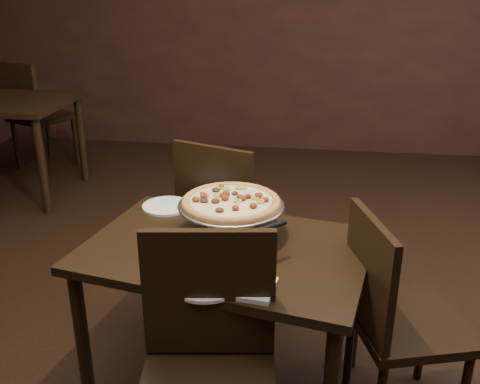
# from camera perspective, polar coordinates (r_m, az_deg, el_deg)

# --- Properties ---
(room) EXTENTS (6.04, 7.04, 2.84)m
(room) POSITION_cam_1_polar(r_m,az_deg,el_deg) (1.91, 0.41, 14.40)
(room) COLOR black
(room) RESTS_ON ground
(dining_table) EXTENTS (1.20, 0.92, 0.68)m
(dining_table) POSITION_cam_1_polar(r_m,az_deg,el_deg) (2.14, -1.53, -7.93)
(dining_table) COLOR black
(dining_table) RESTS_ON ground
(pizza_stand) EXTENTS (0.43, 0.43, 0.18)m
(pizza_stand) POSITION_cam_1_polar(r_m,az_deg,el_deg) (2.12, -0.97, -1.13)
(pizza_stand) COLOR #BABBC2
(pizza_stand) RESTS_ON dining_table
(parmesan_shaker) EXTENTS (0.05, 0.05, 0.09)m
(parmesan_shaker) POSITION_cam_1_polar(r_m,az_deg,el_deg) (2.03, -5.97, -5.47)
(parmesan_shaker) COLOR #F0E7BB
(parmesan_shaker) RESTS_ON dining_table
(pepper_flake_shaker) EXTENTS (0.06, 0.06, 0.11)m
(pepper_flake_shaker) POSITION_cam_1_polar(r_m,az_deg,el_deg) (1.95, -4.06, -6.35)
(pepper_flake_shaker) COLOR maroon
(pepper_flake_shaker) RESTS_ON dining_table
(packet_caddy) EXTENTS (0.08, 0.08, 0.06)m
(packet_caddy) POSITION_cam_1_polar(r_m,az_deg,el_deg) (2.09, -7.77, -5.27)
(packet_caddy) COLOR black
(packet_caddy) RESTS_ON dining_table
(napkin_stack) EXTENTS (0.18, 0.18, 0.02)m
(napkin_stack) POSITION_cam_1_polar(r_m,az_deg,el_deg) (1.82, 1.15, -10.21)
(napkin_stack) COLOR white
(napkin_stack) RESTS_ON dining_table
(plate_left) EXTENTS (0.22, 0.22, 0.01)m
(plate_left) POSITION_cam_1_polar(r_m,az_deg,el_deg) (2.46, -7.85, -1.49)
(plate_left) COLOR white
(plate_left) RESTS_ON dining_table
(plate_near) EXTENTS (0.25, 0.25, 0.01)m
(plate_near) POSITION_cam_1_polar(r_m,az_deg,el_deg) (1.85, -3.61, -9.63)
(plate_near) COLOR white
(plate_near) RESTS_ON dining_table
(serving_spatula) EXTENTS (0.18, 0.18, 0.03)m
(serving_spatula) POSITION_cam_1_polar(r_m,az_deg,el_deg) (1.93, 3.35, -3.77)
(serving_spatula) COLOR #BABBC2
(serving_spatula) RESTS_ON pizza_stand
(chair_far) EXTENTS (0.55, 0.55, 0.92)m
(chair_far) POSITION_cam_1_polar(r_m,az_deg,el_deg) (2.75, -1.51, -2.80)
(chair_far) COLOR black
(chair_far) RESTS_ON ground
(chair_near) EXTENTS (0.49, 0.49, 0.93)m
(chair_near) POSITION_cam_1_polar(r_m,az_deg,el_deg) (1.78, -3.42, -18.07)
(chair_near) COLOR black
(chair_near) RESTS_ON ground
(chair_side) EXTENTS (0.51, 0.51, 0.87)m
(chair_side) POSITION_cam_1_polar(r_m,az_deg,el_deg) (2.14, 16.09, -12.31)
(chair_side) COLOR black
(chair_side) RESTS_ON ground
(bg_chair_far) EXTENTS (0.60, 0.60, 0.98)m
(bg_chair_far) POSITION_cam_1_polar(r_m,az_deg,el_deg) (5.17, -21.10, 8.01)
(bg_chair_far) COLOR black
(bg_chair_far) RESTS_ON ground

